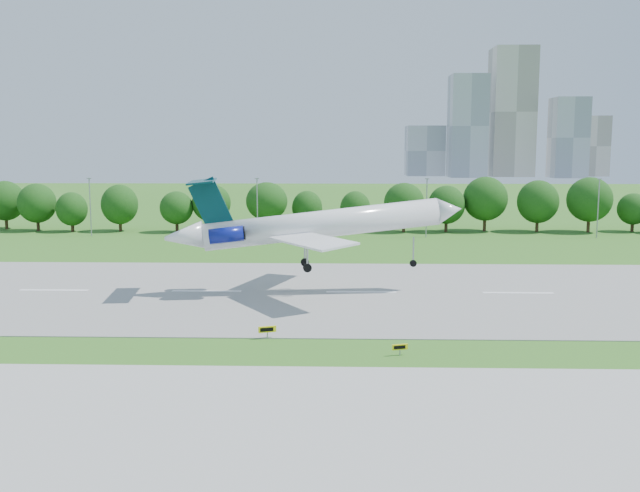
{
  "coord_description": "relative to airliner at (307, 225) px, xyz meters",
  "views": [
    {
      "loc": [
        -2.73,
        -64.89,
        18.57
      ],
      "look_at": [
        -5.12,
        18.0,
        7.01
      ],
      "focal_mm": 40.0,
      "sensor_mm": 36.0,
      "label": 1
    }
  ],
  "objects": [
    {
      "name": "ground",
      "position": [
        6.99,
        -24.77,
        -8.78
      ],
      "size": [
        600.0,
        600.0,
        0.0
      ],
      "primitive_type": "plane",
      "color": "#31681B",
      "rests_on": "ground"
    },
    {
      "name": "runway",
      "position": [
        6.99,
        0.23,
        -8.74
      ],
      "size": [
        400.0,
        45.0,
        0.08
      ],
      "primitive_type": "cube",
      "color": "gray",
      "rests_on": "ground"
    },
    {
      "name": "taxiway",
      "position": [
        6.99,
        -42.77,
        -8.74
      ],
      "size": [
        400.0,
        23.0,
        0.08
      ],
      "primitive_type": "cube",
      "color": "#ADADA8",
      "rests_on": "ground"
    },
    {
      "name": "tree_line",
      "position": [
        6.99,
        67.23,
        -2.59
      ],
      "size": [
        288.4,
        8.4,
        10.4
      ],
      "color": "#382314",
      "rests_on": "ground"
    },
    {
      "name": "light_poles",
      "position": [
        4.49,
        57.23,
        -2.44
      ],
      "size": [
        175.9,
        0.25,
        12.19
      ],
      "color": "gray",
      "rests_on": "ground"
    },
    {
      "name": "skyline",
      "position": [
        107.15,
        365.84,
        21.68
      ],
      "size": [
        127.0,
        52.0,
        80.0
      ],
      "color": "#B2B2B7",
      "rests_on": "ground"
    },
    {
      "name": "airliner",
      "position": [
        0.0,
        0.0,
        0.0
      ],
      "size": [
        38.26,
        27.53,
        11.89
      ],
      "rotation": [
        0.0,
        -0.1,
        0.12
      ],
      "color": "white",
      "rests_on": "ground"
    },
    {
      "name": "taxi_sign_left",
      "position": [
        9.64,
        -27.53,
        -8.02
      ],
      "size": [
        1.46,
        0.57,
        1.04
      ],
      "rotation": [
        0.0,
        0.0,
        0.28
      ],
      "color": "gray",
      "rests_on": "ground"
    },
    {
      "name": "taxi_sign_centre",
      "position": [
        -2.83,
        -22.23,
        -7.86
      ],
      "size": [
        1.73,
        0.77,
        1.24
      ],
      "rotation": [
        0.0,
        0.0,
        0.33
      ],
      "color": "gray",
      "rests_on": "ground"
    },
    {
      "name": "service_vehicle_a",
      "position": [
        -12.64,
        59.78,
        -8.2
      ],
      "size": [
        3.57,
        1.45,
        1.15
      ],
      "primitive_type": "imported",
      "rotation": [
        0.0,
        0.0,
        1.64
      ],
      "color": "white",
      "rests_on": "ground"
    },
    {
      "name": "service_vehicle_b",
      "position": [
        -3.37,
        57.48,
        -8.22
      ],
      "size": [
        3.52,
        2.35,
        1.11
      ],
      "primitive_type": "imported",
      "rotation": [
        0.0,
        0.0,
        1.22
      ],
      "color": "white",
      "rests_on": "ground"
    }
  ]
}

